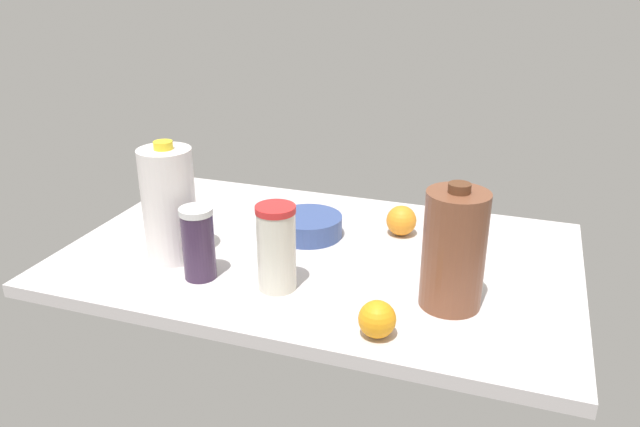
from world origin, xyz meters
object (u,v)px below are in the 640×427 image
lime_beside_bowl (462,258)px  orange_loose (377,319)px  milk_jug (169,204)px  shaker_bottle (198,243)px  tumbler_cup (276,248)px  orange_near_front (401,221)px  chocolate_milk_jug (454,250)px  mixing_bowl (308,226)px

lime_beside_bowl → orange_loose: orange_loose is taller
milk_jug → orange_loose: milk_jug is taller
shaker_bottle → tumbler_cup: 18.04cm
shaker_bottle → lime_beside_bowl: bearing=22.9°
shaker_bottle → orange_near_front: shaker_bottle is taller
chocolate_milk_jug → mixing_bowl: bearing=150.1°
milk_jug → lime_beside_bowl: milk_jug is taller
tumbler_cup → milk_jug: size_ratio=0.67×
tumbler_cup → milk_jug: bearing=169.0°
tumbler_cup → lime_beside_bowl: 42.97cm
shaker_bottle → milk_jug: bearing=148.4°
lime_beside_bowl → orange_loose: 34.82cm
mixing_bowl → chocolate_milk_jug: (38.85, -22.36, 9.69)cm
mixing_bowl → orange_loose: (27.61, -38.38, 0.92)cm
chocolate_milk_jug → orange_loose: bearing=-125.1°
milk_jug → orange_loose: (53.61, -16.57, -9.80)cm
milk_jug → orange_loose: bearing=-17.2°
milk_jug → orange_near_front: bearing=32.1°
orange_loose → mixing_bowl: bearing=125.7°
orange_near_front → tumbler_cup: bearing=-118.2°
milk_jug → mixing_bowl: bearing=40.0°
lime_beside_bowl → mixing_bowl: bearing=171.9°
milk_jug → lime_beside_bowl: size_ratio=5.42×
lime_beside_bowl → orange_loose: bearing=-109.6°
lime_beside_bowl → tumbler_cup: bearing=-149.0°
orange_near_front → orange_loose: size_ratio=1.07×
chocolate_milk_jug → tumbler_cup: size_ratio=1.39×
lime_beside_bowl → shaker_bottle: bearing=-157.1°
tumbler_cup → orange_loose: size_ratio=2.64×
shaker_bottle → milk_jug: (-10.94, 6.74, 5.11)cm
shaker_bottle → orange_near_front: (37.18, 36.89, -4.43)cm
mixing_bowl → lime_beside_bowl: mixing_bowl is taller
tumbler_cup → mixing_bowl: bearing=96.0°
lime_beside_bowl → orange_near_front: (-17.15, 13.93, 1.23)cm
mixing_bowl → orange_loose: size_ratio=2.40×
chocolate_milk_jug → milk_jug: milk_jug is taller
mixing_bowl → tumbler_cup: 28.41cm
shaker_bottle → chocolate_milk_jug: 54.42cm
shaker_bottle → tumbler_cup: tumbler_cup is taller
chocolate_milk_jug → milk_jug: 64.86cm
orange_near_front → orange_loose: bearing=-83.3°
chocolate_milk_jug → orange_near_front: bearing=118.6°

